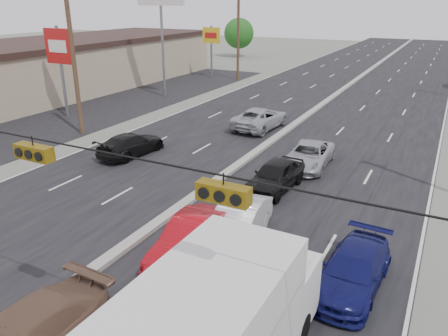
{
  "coord_description": "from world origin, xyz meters",
  "views": [
    {
      "loc": [
        9.9,
        -6.5,
        8.78
      ],
      "look_at": [
        2.03,
        8.62,
        2.2
      ],
      "focal_mm": 35.0,
      "sensor_mm": 36.0,
      "label": 1
    }
  ],
  "objects": [
    {
      "name": "ground",
      "position": [
        0.0,
        0.0,
        0.0
      ],
      "size": [
        200.0,
        200.0,
        0.0
      ],
      "primitive_type": "plane",
      "color": "#606356",
      "rests_on": "ground"
    },
    {
      "name": "road_surface",
      "position": [
        0.0,
        30.0,
        0.0
      ],
      "size": [
        20.0,
        160.0,
        0.02
      ],
      "primitive_type": "cube",
      "color": "black",
      "rests_on": "ground"
    },
    {
      "name": "center_median",
      "position": [
        0.0,
        30.0,
        0.1
      ],
      "size": [
        0.5,
        160.0,
        0.2
      ],
      "primitive_type": "cube",
      "color": "gray",
      "rests_on": "ground"
    },
    {
      "name": "strip_mall",
      "position": [
        -26.0,
        25.0,
        2.3
      ],
      "size": [
        12.0,
        42.0,
        4.6
      ],
      "primitive_type": "cube",
      "color": "tan",
      "rests_on": "ground"
    },
    {
      "name": "parking_lot",
      "position": [
        -17.0,
        25.0,
        0.0
      ],
      "size": [
        10.0,
        42.0,
        0.02
      ],
      "primitive_type": "cube",
      "color": "black",
      "rests_on": "ground"
    },
    {
      "name": "utility_pole_left_b",
      "position": [
        -12.5,
        15.0,
        5.11
      ],
      "size": [
        1.6,
        0.3,
        10.0
      ],
      "color": "#422D1E",
      "rests_on": "ground"
    },
    {
      "name": "utility_pole_left_c",
      "position": [
        -12.5,
        40.0,
        5.11
      ],
      "size": [
        1.6,
        0.3,
        10.0
      ],
      "color": "#422D1E",
      "rests_on": "ground"
    },
    {
      "name": "traffic_signals",
      "position": [
        1.4,
        0.0,
        5.49
      ],
      "size": [
        25.0,
        0.3,
        0.54
      ],
      "color": "black",
      "rests_on": "ground"
    },
    {
      "name": "pole_sign_mid",
      "position": [
        -17.0,
        18.0,
        5.11
      ],
      "size": [
        2.6,
        0.25,
        7.0
      ],
      "color": "slate",
      "rests_on": "ground"
    },
    {
      "name": "pole_sign_far",
      "position": [
        -16.0,
        40.0,
        4.41
      ],
      "size": [
        2.2,
        0.25,
        6.0
      ],
      "color": "slate",
      "rests_on": "ground"
    },
    {
      "name": "tree_left_far",
      "position": [
        -22.0,
        60.0,
        3.72
      ],
      "size": [
        4.8,
        4.8,
        6.12
      ],
      "color": "#382619",
      "rests_on": "ground"
    },
    {
      "name": "box_truck",
      "position": [
        6.26,
        0.37,
        1.85
      ],
      "size": [
        2.61,
        7.16,
        3.62
      ],
      "rotation": [
        0.0,
        0.0,
        -0.01
      ],
      "color": "black",
      "rests_on": "ground"
    },
    {
      "name": "red_sedan",
      "position": [
        2.55,
        5.1,
        0.75
      ],
      "size": [
        1.92,
        4.65,
        1.5
      ],
      "primitive_type": "imported",
      "rotation": [
        0.0,
        0.0,
        0.08
      ],
      "color": "#A50A13",
      "rests_on": "ground"
    },
    {
      "name": "queue_car_a",
      "position": [
        3.0,
        12.19,
        0.74
      ],
      "size": [
        2.05,
        4.44,
        1.47
      ],
      "primitive_type": "imported",
      "rotation": [
        0.0,
        0.0,
        -0.07
      ],
      "color": "black",
      "rests_on": "ground"
    },
    {
      "name": "queue_car_b",
      "position": [
        3.51,
        6.85,
        0.75
      ],
      "size": [
        2.05,
        4.68,
        1.49
      ],
      "primitive_type": "imported",
      "rotation": [
        0.0,
        0.0,
        0.11
      ],
      "color": "silver",
      "rests_on": "ground"
    },
    {
      "name": "queue_car_c",
      "position": [
        3.5,
        16.06,
        0.65
      ],
      "size": [
        2.38,
        4.8,
        1.31
      ],
      "primitive_type": "imported",
      "rotation": [
        0.0,
        0.0,
        0.04
      ],
      "color": "#A3A5AA",
      "rests_on": "ground"
    },
    {
      "name": "queue_car_d",
      "position": [
        8.09,
        5.96,
        0.65
      ],
      "size": [
        2.06,
        4.56,
        1.3
      ],
      "primitive_type": "imported",
      "rotation": [
        0.0,
        0.0,
        -0.05
      ],
      "color": "#101351",
      "rests_on": "ground"
    },
    {
      "name": "oncoming_near",
      "position": [
        -6.57,
        13.05,
        0.67
      ],
      "size": [
        2.28,
        4.75,
        1.33
      ],
      "primitive_type": "imported",
      "rotation": [
        0.0,
        0.0,
        3.05
      ],
      "color": "black",
      "rests_on": "ground"
    },
    {
      "name": "oncoming_far",
      "position": [
        -1.99,
        22.04,
        0.76
      ],
      "size": [
        2.93,
        5.63,
        1.52
      ],
      "primitive_type": "imported",
      "rotation": [
        0.0,
        0.0,
        3.06
      ],
      "color": "#A2A5AA",
      "rests_on": "ground"
    }
  ]
}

